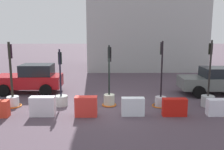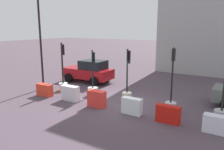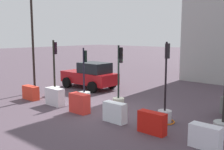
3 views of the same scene
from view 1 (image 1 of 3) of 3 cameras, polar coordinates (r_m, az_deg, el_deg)
name	(u,v)px [view 1 (image 1 of 3)]	position (r m, az deg, el deg)	size (l,w,h in m)	color
ground_plane	(109,108)	(12.55, -0.60, -7.66)	(120.00, 120.00, 0.00)	#50414C
traffic_light_0	(13,95)	(13.62, -22.12, -4.34)	(0.84, 0.84, 3.32)	silver
traffic_light_1	(61,96)	(13.08, -11.75, -4.83)	(0.67, 0.67, 2.95)	#ACB0AA
traffic_light_2	(109,95)	(12.79, -0.67, -4.64)	(0.76, 0.76, 3.15)	beige
traffic_light_3	(161,97)	(12.94, 11.25, -4.93)	(0.86, 0.86, 3.37)	silver
traffic_light_4	(208,96)	(13.57, 21.42, -4.49)	(0.66, 0.66, 3.41)	#AAAFB0
construction_barrier_1	(43,106)	(11.76, -15.82, -7.01)	(1.14, 0.45, 0.91)	silver
construction_barrier_2	(86,106)	(11.34, -6.05, -7.28)	(1.01, 0.47, 0.92)	red
construction_barrier_3	(133,107)	(11.41, 4.87, -7.33)	(1.05, 0.40, 0.85)	white
construction_barrier_4	(174,107)	(11.68, 14.33, -7.27)	(1.10, 0.37, 0.82)	red
construction_barrier_5	(218,107)	(12.39, 23.44, -6.92)	(1.01, 0.44, 0.77)	silver
car_grey_saloon	(217,81)	(16.35, 23.25, -1.23)	(4.50, 2.12, 1.66)	slate
car_red_compact	(31,79)	(16.22, -18.30, -0.81)	(4.06, 2.13, 1.79)	#A41318
building_main_facade	(144,2)	(26.29, 7.51, 16.46)	(11.67, 7.57, 13.36)	#A5A6A4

